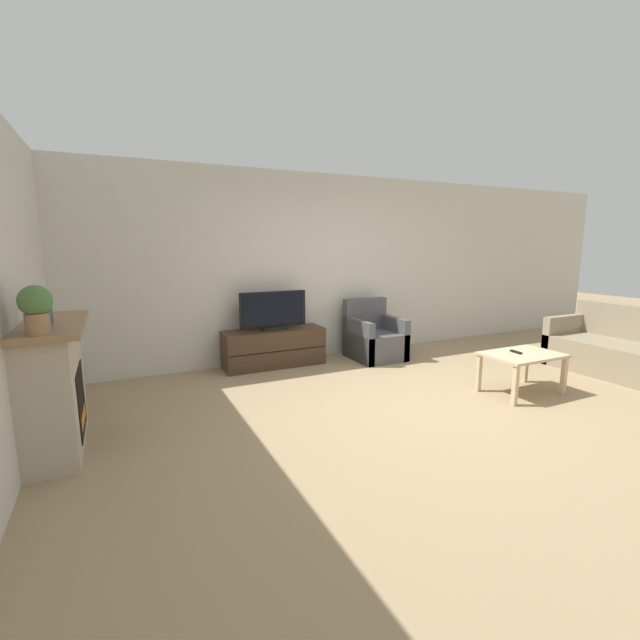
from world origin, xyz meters
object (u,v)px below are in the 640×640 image
at_px(mantel_vase_centre_left, 46,308).
at_px(tv_stand, 274,348).
at_px(fireplace, 54,385).
at_px(armchair, 374,339).
at_px(coffee_table, 522,359).
at_px(remote, 516,352).
at_px(mantel_vase_left, 40,313).
at_px(potted_plant, 36,307).
at_px(tv, 273,312).

bearing_deg(mantel_vase_centre_left, tv_stand, 33.52).
bearing_deg(mantel_vase_centre_left, fireplace, 100.07).
distance_m(fireplace, armchair, 4.16).
height_order(mantel_vase_centre_left, coffee_table, mantel_vase_centre_left).
bearing_deg(remote, armchair, 113.68).
relative_size(armchair, remote, 5.68).
bearing_deg(tv_stand, armchair, -9.00).
height_order(mantel_vase_left, tv_stand, mantel_vase_left).
bearing_deg(mantel_vase_left, coffee_table, -4.63).
bearing_deg(mantel_vase_centre_left, armchair, 19.32).
bearing_deg(mantel_vase_left, armchair, 22.90).
xyz_separation_m(fireplace, remote, (4.58, -0.70, -0.07)).
bearing_deg(potted_plant, mantel_vase_centre_left, 90.00).
bearing_deg(fireplace, potted_plant, -88.21).
bearing_deg(remote, mantel_vase_left, -177.96).
relative_size(mantel_vase_centre_left, potted_plant, 0.77).
relative_size(tv_stand, tv, 1.48).
distance_m(armchair, remote, 2.09).
distance_m(mantel_vase_left, tv_stand, 3.23).
relative_size(fireplace, tv, 1.32).
xyz_separation_m(potted_plant, tv, (2.44, 2.05, -0.50)).
bearing_deg(tv, tv_stand, 90.00).
distance_m(mantel_vase_centre_left, remote, 4.66).
bearing_deg(tv, mantel_vase_centre_left, -146.51).
bearing_deg(coffee_table, potted_plant, 177.31).
bearing_deg(coffee_table, tv_stand, 133.68).
bearing_deg(mantel_vase_left, mantel_vase_centre_left, 90.00).
bearing_deg(fireplace, tv, 31.75).
relative_size(fireplace, mantel_vase_centre_left, 4.74).
xyz_separation_m(fireplace, potted_plant, (0.02, -0.53, 0.72)).
height_order(tv_stand, armchair, armchair).
relative_size(mantel_vase_centre_left, coffee_table, 0.31).
xyz_separation_m(mantel_vase_centre_left, potted_plant, (0.00, -0.44, 0.07)).
bearing_deg(coffee_table, mantel_vase_centre_left, 171.89).
distance_m(fireplace, remote, 4.64).
bearing_deg(armchair, coffee_table, -71.65).
xyz_separation_m(mantel_vase_left, tv_stand, (2.44, 1.90, -0.94)).
distance_m(potted_plant, coffee_table, 4.70).
xyz_separation_m(potted_plant, remote, (4.57, -0.16, -0.79)).
xyz_separation_m(armchair, remote, (0.63, -1.98, 0.19)).
distance_m(fireplace, mantel_vase_left, 0.75).
distance_m(mantel_vase_left, tv, 3.12).
distance_m(fireplace, potted_plant, 0.90).
bearing_deg(potted_plant, armchair, 24.82).
height_order(mantel_vase_centre_left, potted_plant, potted_plant).
height_order(fireplace, armchair, fireplace).
xyz_separation_m(tv, coffee_table, (2.17, -2.27, -0.37)).
distance_m(mantel_vase_left, remote, 4.63).
bearing_deg(remote, tv_stand, 139.81).
height_order(fireplace, tv, fireplace).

